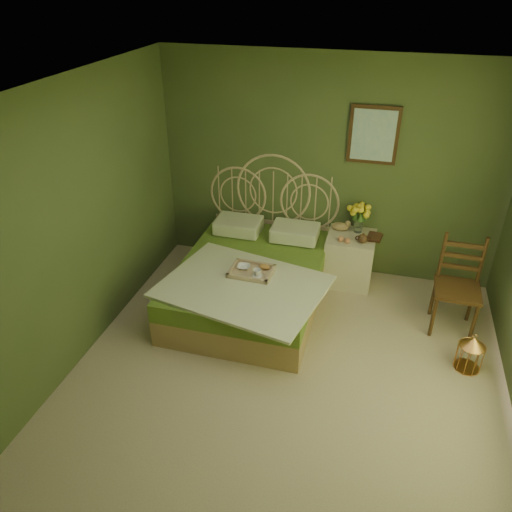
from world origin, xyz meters
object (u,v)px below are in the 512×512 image
(birdcage, at_px, (470,353))
(bed, at_px, (252,276))
(chair, at_px, (458,279))
(nightstand, at_px, (350,254))

(birdcage, bearing_deg, bed, 166.54)
(chair, distance_m, birdcage, 0.80)
(nightstand, distance_m, birdcage, 1.81)
(bed, distance_m, nightstand, 1.24)
(bed, relative_size, birdcage, 6.19)
(chair, bearing_deg, bed, -174.98)
(chair, bearing_deg, birdcage, -77.43)
(nightstand, bearing_deg, chair, -26.52)
(bed, height_order, chair, bed)
(bed, height_order, nightstand, bed)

